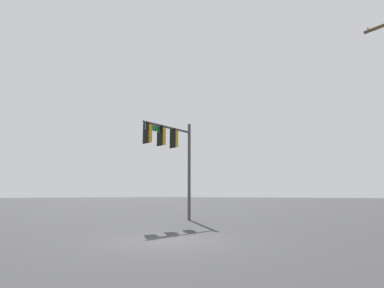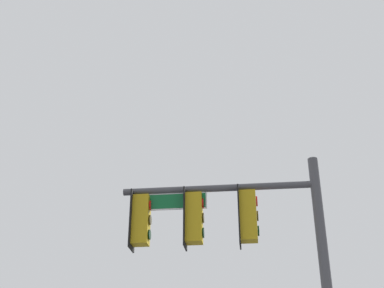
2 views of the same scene
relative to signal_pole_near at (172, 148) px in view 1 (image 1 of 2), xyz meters
name	(u,v)px [view 1 (image 1 of 2)]	position (x,y,z in m)	size (l,w,h in m)	color
ground_plane	(167,241)	(6.02, 5.17, -4.76)	(400.00, 400.00, 0.00)	#38383A
signal_pole_near	(172,148)	(0.00, 0.00, 0.00)	(4.33, 0.64, 6.66)	#47474C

